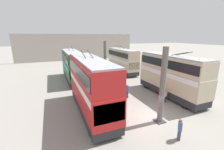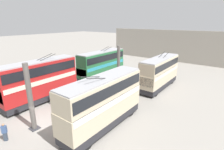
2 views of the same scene
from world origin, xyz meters
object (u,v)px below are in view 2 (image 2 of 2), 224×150
object	(u,v)px
bus_left_far	(160,71)
person_aisle_foreground	(4,132)
person_by_left_row	(80,119)
bus_right_near	(40,79)
oil_drum	(116,77)
bus_left_near	(103,99)
person_aisle_midway	(77,99)
bus_right_mid	(102,63)
person_by_right_row	(51,98)

from	to	relation	value
bus_left_far	person_aisle_foreground	size ratio (longest dim) A/B	5.54
person_by_left_row	person_aisle_foreground	xyz separation A→B (m)	(-5.59, 3.55, 0.07)
bus_right_near	person_by_left_row	xyz separation A→B (m)	(-0.97, -8.40, -2.23)
person_by_left_row	oil_drum	world-z (taller)	person_by_left_row
bus_left_far	bus_right_near	xyz separation A→B (m)	(-14.00, 10.34, 0.32)
person_aisle_foreground	person_by_left_row	bearing A→B (deg)	98.36
person_aisle_foreground	oil_drum	bearing A→B (deg)	137.39
bus_left_near	person_by_left_row	size ratio (longest dim) A/B	6.15
person_aisle_midway	oil_drum	distance (m)	11.65
bus_right_mid	bus_left_near	bearing A→B (deg)	-138.85
person_by_right_row	person_by_left_row	bearing A→B (deg)	87.38
bus_right_mid	person_by_left_row	bearing A→B (deg)	-147.57
person_by_right_row	bus_right_mid	bearing A→B (deg)	-164.20
bus_right_mid	oil_drum	bearing A→B (deg)	-70.74
bus_left_near	oil_drum	xyz separation A→B (m)	(12.73, 7.77, -2.52)
bus_left_far	bus_right_mid	size ratio (longest dim) A/B	0.93
person_by_left_row	person_by_right_row	world-z (taller)	person_by_right_row
person_aisle_midway	oil_drum	world-z (taller)	person_aisle_midway
bus_left_near	bus_right_near	size ratio (longest dim) A/B	0.98
bus_left_far	person_by_left_row	bearing A→B (deg)	172.63
bus_right_near	person_aisle_foreground	distance (m)	8.44
person_by_left_row	person_aisle_foreground	size ratio (longest dim) A/B	0.93
person_by_right_row	bus_left_near	bearing A→B (deg)	98.95
person_aisle_foreground	bus_right_mid	bearing A→B (deg)	145.24
bus_left_far	person_by_right_row	world-z (taller)	bus_left_far
bus_right_near	oil_drum	distance (m)	13.66
person_aisle_midway	person_by_right_row	distance (m)	3.49
person_aisle_midway	bus_right_mid	bearing A→B (deg)	66.21
person_by_left_row	person_aisle_foreground	bearing A→B (deg)	36.19
bus_right_near	bus_left_far	bearing A→B (deg)	-36.46
bus_left_far	person_aisle_midway	bearing A→B (deg)	156.24
bus_left_far	bus_right_mid	xyz separation A→B (m)	(-1.74, 10.34, 0.08)
bus_left_near	person_aisle_foreground	distance (m)	9.11
bus_right_mid	person_by_right_row	size ratio (longest dim) A/B	6.11
person_by_left_row	person_aisle_midway	world-z (taller)	person_aisle_midway
person_by_left_row	person_by_right_row	distance (m)	6.62
bus_left_near	person_aisle_midway	size ratio (longest dim) A/B	5.45
person_by_left_row	bus_left_near	bearing A→B (deg)	-165.61
bus_right_near	bus_right_mid	xyz separation A→B (m)	(12.26, 0.00, -0.24)
oil_drum	bus_right_near	bearing A→B (deg)	168.95
person_by_right_row	person_aisle_foreground	world-z (taller)	person_aisle_foreground
bus_left_near	oil_drum	bearing A→B (deg)	31.41
bus_left_near	person_aisle_midway	distance (m)	5.90
bus_left_near	bus_right_near	distance (m)	10.35
bus_left_near	bus_left_far	distance (m)	13.57
bus_right_near	person_by_right_row	xyz separation A→B (m)	(0.14, -1.87, -2.18)
bus_left_near	bus_left_far	world-z (taller)	bus_left_near
bus_left_near	bus_right_mid	distance (m)	15.71
bus_left_near	person_by_left_row	distance (m)	3.20
person_aisle_foreground	oil_drum	distance (m)	19.85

